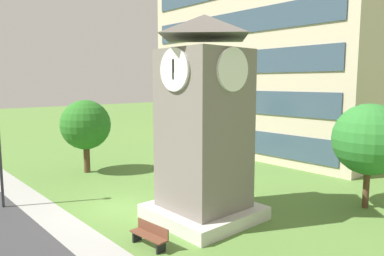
# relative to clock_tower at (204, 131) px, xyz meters

# --- Properties ---
(ground_plane) EXTENTS (160.00, 160.00, 0.00)m
(ground_plane) POSITION_rel_clock_tower_xyz_m (-3.92, -2.34, -4.13)
(ground_plane) COLOR #567F38
(kerb_strip) EXTENTS (120.00, 1.60, 0.01)m
(kerb_strip) POSITION_rel_clock_tower_xyz_m (-3.92, -5.31, -4.13)
(kerb_strip) COLOR #9E9E99
(kerb_strip) RESTS_ON ground
(office_building) EXTENTS (21.04, 14.72, 25.60)m
(office_building) POSITION_rel_clock_tower_xyz_m (-8.86, 18.95, 8.67)
(office_building) COLOR beige
(office_building) RESTS_ON ground
(clock_tower) EXTENTS (4.47, 4.47, 9.34)m
(clock_tower) POSITION_rel_clock_tower_xyz_m (0.00, 0.00, 0.00)
(clock_tower) COLOR slate
(clock_tower) RESTS_ON ground
(park_bench) EXTENTS (1.84, 0.64, 0.88)m
(park_bench) POSITION_rel_clock_tower_xyz_m (0.76, -3.61, -3.67)
(park_bench) COLOR brown
(park_bench) RESTS_ON ground
(tree_by_building) EXTENTS (3.48, 3.48, 5.16)m
(tree_by_building) POSITION_rel_clock_tower_xyz_m (-11.84, -0.22, -0.74)
(tree_by_building) COLOR #513823
(tree_by_building) RESTS_ON ground
(tree_streetside) EXTENTS (3.58, 3.58, 5.33)m
(tree_streetside) POSITION_rel_clock_tower_xyz_m (4.45, 7.17, -0.60)
(tree_streetside) COLOR #513823
(tree_streetside) RESTS_ON ground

